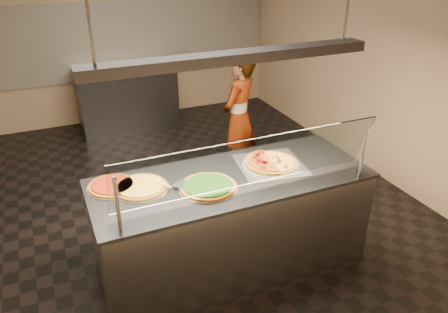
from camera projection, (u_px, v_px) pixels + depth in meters
name	position (u px, v px, depth m)	size (l,w,h in m)	color
ground	(187.00, 202.00, 5.09)	(5.00, 6.00, 0.02)	black
wall_back	(120.00, 27.00, 6.88)	(5.00, 0.02, 3.00)	tan
wall_front	(396.00, 250.00, 1.94)	(5.00, 0.02, 3.00)	tan
wall_right	(377.00, 53.00, 5.31)	(0.02, 6.00, 3.00)	tan
tile_band	(122.00, 40.00, 6.95)	(4.90, 0.02, 1.20)	silver
serving_counter	(231.00, 222.00, 3.91)	(2.39, 0.94, 0.93)	#B7B7BC
sneeze_guard	(251.00, 163.00, 3.29)	(2.15, 0.18, 0.54)	#B7B7BC
perforated_tray	(270.00, 164.00, 3.90)	(0.64, 0.64, 0.01)	silver
half_pizza_pepperoni	(259.00, 164.00, 3.85)	(0.30, 0.50, 0.05)	brown
half_pizza_sausage	(282.00, 160.00, 3.93)	(0.30, 0.50, 0.04)	brown
pizza_spinach	(208.00, 186.00, 3.53)	(0.49, 0.49, 0.03)	silver
pizza_cheese	(140.00, 186.00, 3.53)	(0.46, 0.46, 0.03)	silver
pizza_tomato	(112.00, 185.00, 3.55)	(0.41, 0.41, 0.03)	silver
pizza_spatula	(171.00, 184.00, 3.54)	(0.27, 0.18, 0.02)	#B7B7BC
prep_table	(127.00, 99.00, 6.93)	(1.53, 0.74, 0.93)	#3F3F44
worker	(239.00, 118.00, 5.30)	(0.58, 0.38, 1.59)	#363139
heat_lamp_housing	(233.00, 57.00, 3.25)	(2.30, 0.18, 0.08)	#3F3F44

